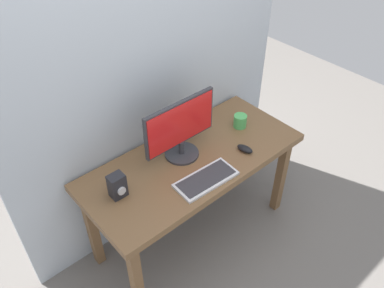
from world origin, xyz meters
name	(u,v)px	position (x,y,z in m)	size (l,w,h in m)	color
ground_plane	(193,231)	(0.00, 0.00, 0.00)	(6.00, 6.00, 0.00)	slate
wall_back	(151,22)	(0.00, 0.36, 1.50)	(2.07, 0.04, 3.00)	#B2BCC6
desk	(193,168)	(0.00, 0.00, 0.64)	(1.43, 0.63, 0.73)	brown
monitor	(180,128)	(-0.03, 0.08, 0.94)	(0.51, 0.21, 0.39)	#333338
keyboard_primary	(206,179)	(-0.07, -0.20, 0.74)	(0.39, 0.19, 0.02)	silver
mouse	(245,149)	(0.29, -0.17, 0.75)	(0.05, 0.11, 0.04)	black
audio_controller	(117,186)	(-0.52, 0.04, 0.81)	(0.09, 0.08, 0.15)	#232328
coffee_mug	(240,121)	(0.46, 0.03, 0.78)	(0.09, 0.09, 0.09)	#4CB259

